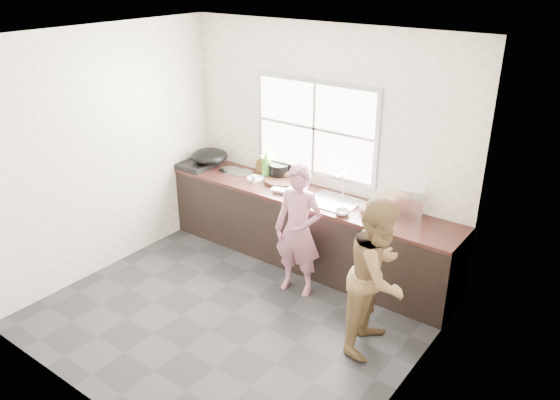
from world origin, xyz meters
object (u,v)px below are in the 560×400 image
Objects in this scene: bowl_held at (342,212)px; bowl_crabs at (370,209)px; cutting_board at (282,181)px; person_side at (378,276)px; glass_jar at (254,179)px; bottle_brown_tall at (261,165)px; dish_rack at (405,199)px; pot_lid_right at (230,170)px; burner at (196,164)px; black_pot at (279,171)px; pot_lid_left at (242,173)px; bottle_brown_short at (285,174)px; plate_food at (256,178)px; woman at (298,235)px; bottle_green at (267,163)px; wok at (210,156)px; bowl_mince at (297,190)px.

bowl_crabs is at bearing 50.21° from bowl_held.
bowl_crabs is at bearing -5.26° from cutting_board.
person_side is 16.17× the size of glass_jar.
dish_rack is at bearing 0.00° from bottle_brown_tall.
pot_lid_right is at bearing 166.44° from glass_jar.
burner reaches higher than cutting_board.
pot_lid_left is at bearing -161.91° from black_pot.
bottle_brown_short is 0.39× the size of dish_rack.
person_side is 2.14m from bottle_brown_short.
black_pot reaches higher than plate_food.
woman is 4.11× the size of bottle_green.
bottle_green reaches higher than bowl_crabs.
bottle_brown_short is 1.69× the size of glass_jar.
black_pot is at bearing 13.46° from wok.
bowl_held is 1.64m from pot_lid_left.
dish_rack is at bearing 0.00° from black_pot.
glass_jar reaches higher than pot_lid_left.
cutting_board is 0.59m from pot_lid_left.
bottle_brown_short is (-0.03, 0.09, 0.06)m from cutting_board.
bowl_held is 2.18× the size of glass_jar.
cutting_board is 2.01× the size of bowl_mince.
bottle_green reaches higher than bottle_brown_tall.
bottle_brown_tall is 0.47× the size of wok.
bottle_brown_tall is at bearing 109.01° from plate_food.
black_pot is 1.63m from dish_rack.
bowl_mince reaches higher than pot_lid_left.
pot_lid_left is 0.18m from pot_lid_right.
cutting_board is at bearing 55.24° from person_side.
bottle_brown_tall is (-0.71, 0.23, 0.08)m from bowl_mince.
dish_rack is at bearing 3.55° from cutting_board.
bowl_held is 0.74× the size of pot_lid_right.
cutting_board is 2.02× the size of plate_food.
bottle_green reaches higher than dish_rack.
burner is at bearing -169.35° from cutting_board.
bowl_held is 0.93× the size of plate_food.
cutting_board is 2.80× the size of bottle_brown_short.
glass_jar is at bearing -118.56° from black_pot.
person_side reaches higher than cutting_board.
bowl_held is at bearing -155.41° from dish_rack.
bowl_mince is at bearing -0.39° from wok.
plate_food is 0.90m from burner.
bottle_brown_tall is at bearing 166.55° from cutting_board.
wok is at bearing -171.37° from pot_lid_left.
pot_lid_right is at bearing 176.93° from plate_food.
person_side is 4.49× the size of bottle_green.
person_side is 5.47× the size of pot_lid_right.
woman is 1.13m from glass_jar.
burner is 0.47m from pot_lid_right.
bowl_mince is 0.91m from bowl_crabs.
burner is at bearing 157.81° from woman.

